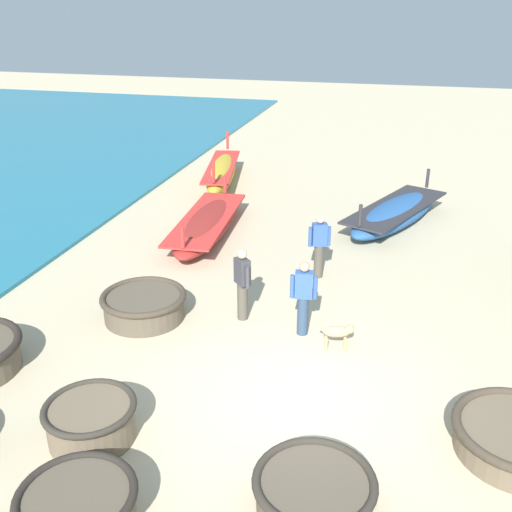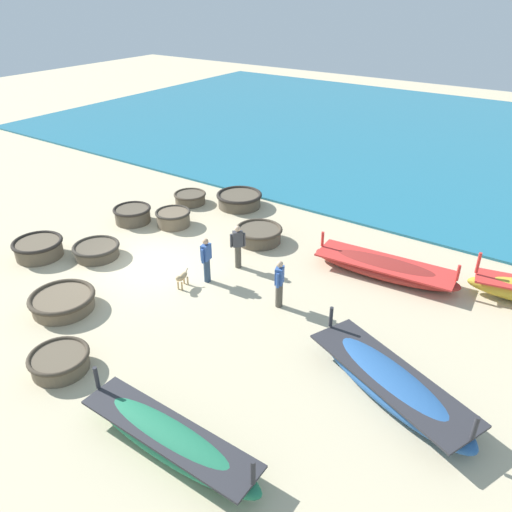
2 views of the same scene
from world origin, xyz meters
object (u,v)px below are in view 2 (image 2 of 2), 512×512
(coracle_weathered, at_px, (239,199))
(fisherman_hauling, at_px, (279,283))
(coracle_center, at_px, (259,234))
(fisherman_standing_right, at_px, (238,246))
(coracle_front_right, at_px, (60,361))
(long_boat_white_hull, at_px, (384,268))
(coracle_far_left, at_px, (63,301))
(long_boat_ochre_hull, at_px, (390,383))
(dog, at_px, (182,278))
(coracle_tilted, at_px, (38,248))
(long_boat_red_hull, at_px, (169,439))
(coracle_nearest, at_px, (132,214))
(coracle_upturned, at_px, (173,218))
(coracle_far_right, at_px, (97,250))
(fisherman_crouching, at_px, (206,259))
(coracle_beside_post, at_px, (190,198))

(coracle_weathered, height_order, fisherman_hauling, fisherman_hauling)
(coracle_center, height_order, fisherman_standing_right, fisherman_standing_right)
(coracle_front_right, height_order, long_boat_white_hull, long_boat_white_hull)
(coracle_front_right, height_order, coracle_far_left, coracle_far_left)
(long_boat_ochre_hull, height_order, dog, long_boat_ochre_hull)
(coracle_tilted, distance_m, fisherman_hauling, 9.03)
(long_boat_white_hull, bearing_deg, coracle_tilted, -61.75)
(coracle_center, xyz_separation_m, coracle_far_left, (7.02, -2.34, -0.04))
(coracle_front_right, xyz_separation_m, long_boat_red_hull, (0.26, 4.02, 0.07))
(fisherman_standing_right, height_order, fisherman_hauling, same)
(coracle_front_right, bearing_deg, long_boat_ochre_hull, 118.69)
(fisherman_hauling, bearing_deg, long_boat_red_hull, 9.41)
(coracle_nearest, bearing_deg, fisherman_standing_right, 84.97)
(coracle_far_left, bearing_deg, long_boat_white_hull, 135.42)
(coracle_tilted, distance_m, coracle_front_right, 6.56)
(coracle_upturned, xyz_separation_m, long_boat_white_hull, (-1.08, 8.50, -0.02))
(coracle_tilted, height_order, fisherman_standing_right, fisherman_standing_right)
(long_boat_red_hull, bearing_deg, coracle_upturned, -137.51)
(coracle_front_right, distance_m, fisherman_hauling, 6.36)
(coracle_upturned, xyz_separation_m, long_boat_red_hull, (8.21, 7.52, 0.01))
(coracle_far_left, xyz_separation_m, long_boat_ochre_hull, (-2.21, 9.39, 0.07))
(coracle_far_right, distance_m, long_boat_white_hull, 10.07)
(long_boat_red_hull, height_order, fisherman_crouching, fisherman_crouching)
(long_boat_red_hull, bearing_deg, coracle_far_left, -107.70)
(coracle_tilted, distance_m, fisherman_crouching, 6.41)
(coracle_center, distance_m, long_boat_red_hull, 9.80)
(coracle_nearest, relative_size, coracle_beside_post, 1.08)
(coracle_weathered, distance_m, long_boat_white_hull, 7.72)
(coracle_far_right, distance_m, coracle_tilted, 2.07)
(coracle_weathered, xyz_separation_m, coracle_nearest, (3.76, -2.64, 0.01))
(fisherman_standing_right, bearing_deg, coracle_center, -165.91)
(coracle_far_left, relative_size, fisherman_crouching, 1.24)
(long_boat_ochre_hull, distance_m, fisherman_hauling, 4.46)
(coracle_nearest, relative_size, fisherman_crouching, 0.97)
(coracle_far_right, bearing_deg, coracle_tilted, -55.81)
(coracle_weathered, bearing_deg, coracle_nearest, -35.05)
(coracle_far_right, relative_size, coracle_upturned, 1.17)
(coracle_far_left, height_order, long_boat_white_hull, long_boat_white_hull)
(coracle_center, relative_size, coracle_far_left, 0.92)
(coracle_nearest, xyz_separation_m, long_boat_red_hull, (7.51, 9.12, 0.01))
(coracle_tilted, xyz_separation_m, fisherman_hauling, (-2.25, 8.73, 0.49))
(coracle_weathered, distance_m, long_boat_ochre_hull, 11.96)
(coracle_tilted, xyz_separation_m, coracle_nearest, (-3.95, 0.58, -0.01))
(coracle_front_right, bearing_deg, coracle_tilted, -120.15)
(coracle_far_left, distance_m, long_boat_red_hull, 6.53)
(coracle_far_right, bearing_deg, fisherman_standing_right, 116.41)
(coracle_beside_post, distance_m, fisherman_hauling, 8.78)
(coracle_far_right, height_order, coracle_front_right, coracle_front_right)
(coracle_weathered, bearing_deg, coracle_beside_post, -64.43)
(coracle_upturned, height_order, fisherman_crouching, fisherman_crouching)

